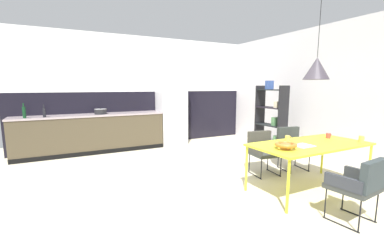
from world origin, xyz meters
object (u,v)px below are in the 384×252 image
object	(u,v)px
dining_table	(310,146)
armchair_far_side	(360,182)
mug_wide_latte	(288,139)
open_book	(303,146)
armchair_corner_seat	(292,143)
cooking_pot	(101,111)
open_shelf_unit	(271,117)
mug_white_ceramic	(328,136)
fruit_bowl	(286,145)
mug_glass_clear	(361,139)
bottle_wine_green	(44,112)
refrigerator_column	(171,106)
armchair_near_window	(263,147)
bottle_oil_tall	(24,112)
pendant_lamp_over_table_near	(317,68)

from	to	relation	value
dining_table	armchair_far_side	world-z (taller)	armchair_far_side
mug_wide_latte	open_book	bearing A→B (deg)	-95.81
dining_table	armchair_corner_seat	world-z (taller)	armchair_corner_seat
armchair_corner_seat	cooking_pot	xyz separation A→B (m)	(-3.05, 3.02, 0.48)
armchair_corner_seat	open_shelf_unit	distance (m)	1.25
mug_white_ceramic	fruit_bowl	bearing A→B (deg)	-169.40
armchair_corner_seat	mug_glass_clear	world-z (taller)	mug_glass_clear
dining_table	bottle_wine_green	xyz separation A→B (m)	(-3.61, 3.77, 0.34)
refrigerator_column	dining_table	distance (m)	4.01
refrigerator_column	open_shelf_unit	size ratio (longest dim) A/B	1.22
cooking_pot	open_shelf_unit	world-z (taller)	open_shelf_unit
mug_white_ceramic	cooking_pot	size ratio (longest dim) A/B	0.41
bottle_wine_green	mug_glass_clear	bearing A→B (deg)	-43.02
mug_wide_latte	mug_white_ceramic	world-z (taller)	mug_wide_latte
armchair_near_window	cooking_pot	distance (m)	3.84
armchair_corner_seat	cooking_pot	size ratio (longest dim) A/B	2.78
fruit_bowl	bottle_oil_tall	size ratio (longest dim) A/B	0.95
refrigerator_column	bottle_oil_tall	distance (m)	3.38
cooking_pot	pendant_lamp_over_table_near	bearing A→B (deg)	-57.99
armchair_near_window	cooking_pot	world-z (taller)	cooking_pot
bottle_oil_tall	pendant_lamp_over_table_near	bearing A→B (deg)	-43.74
bottle_oil_tall	pendant_lamp_over_table_near	size ratio (longest dim) A/B	0.27
open_shelf_unit	refrigerator_column	bearing A→B (deg)	-139.20
fruit_bowl	cooking_pot	distance (m)	4.40
armchair_corner_seat	open_book	world-z (taller)	armchair_corner_seat
pendant_lamp_over_table_near	open_shelf_unit	bearing A→B (deg)	60.56
refrigerator_column	fruit_bowl	distance (m)	4.05
bottle_oil_tall	armchair_corner_seat	bearing A→B (deg)	-32.44
pendant_lamp_over_table_near	armchair_corner_seat	bearing A→B (deg)	56.09
cooking_pot	bottle_wine_green	distance (m)	1.17
armchair_corner_seat	fruit_bowl	bearing A→B (deg)	49.18
cooking_pot	bottle_wine_green	bearing A→B (deg)	-173.80
mug_glass_clear	open_shelf_unit	xyz separation A→B (m)	(0.36, 2.27, 0.08)
armchair_corner_seat	fruit_bowl	xyz separation A→B (m)	(-1.21, -0.97, 0.28)
refrigerator_column	bottle_oil_tall	xyz separation A→B (m)	(-3.38, -0.16, 0.00)
mug_glass_clear	pendant_lamp_over_table_near	distance (m)	1.33
open_shelf_unit	dining_table	bearing A→B (deg)	-29.66
bottle_wine_green	open_shelf_unit	xyz separation A→B (m)	(4.73, -1.81, -0.17)
bottle_oil_tall	cooking_pot	bearing A→B (deg)	4.22
refrigerator_column	cooking_pot	xyz separation A→B (m)	(-1.85, -0.05, -0.06)
dining_table	bottle_oil_tall	xyz separation A→B (m)	(-3.97, 3.79, 0.36)
armchair_corner_seat	cooking_pot	distance (m)	4.32
open_shelf_unit	pendant_lamp_over_table_near	xyz separation A→B (m)	(-1.12, -1.98, 0.97)
refrigerator_column	mug_glass_clear	world-z (taller)	refrigerator_column
dining_table	fruit_bowl	distance (m)	0.63
armchair_near_window	armchair_far_side	bearing A→B (deg)	90.38
open_book	open_shelf_unit	xyz separation A→B (m)	(1.36, 2.03, 0.13)
armchair_corner_seat	mug_wide_latte	world-z (taller)	mug_wide_latte
refrigerator_column	bottle_oil_tall	size ratio (longest dim) A/B	6.71
mug_glass_clear	bottle_wine_green	xyz separation A→B (m)	(-4.37, 4.08, 0.25)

